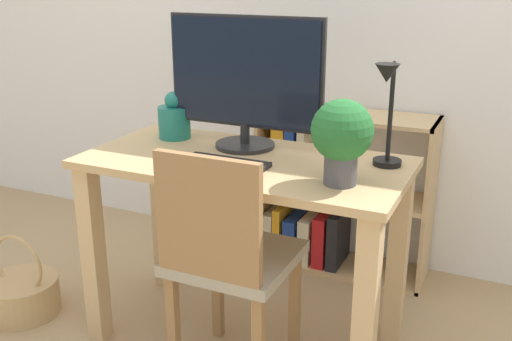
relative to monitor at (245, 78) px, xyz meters
name	(u,v)px	position (x,y,z in m)	size (l,w,h in m)	color
ground_plane	(246,337)	(0.07, -0.14, -1.02)	(10.00, 10.00, 0.00)	tan
desk	(245,202)	(0.07, -0.14, -0.44)	(1.17, 0.59, 0.75)	tan
monitor	(245,78)	(0.00, 0.00, 0.00)	(0.62, 0.23, 0.50)	#232326
keyboard	(224,164)	(0.04, -0.24, -0.26)	(0.31, 0.13, 0.02)	black
vase	(174,119)	(-0.32, 0.00, -0.19)	(0.13, 0.13, 0.19)	#1E7266
desk_lamp	(388,106)	(0.55, -0.05, -0.04)	(0.10, 0.19, 0.37)	black
potted_plant	(342,135)	(0.46, -0.25, -0.11)	(0.20, 0.20, 0.28)	#4C4C51
chair	(227,257)	(0.12, -0.40, -0.53)	(0.40, 0.40, 0.88)	#9E937F
bookshelf	(317,198)	(0.10, 0.60, -0.68)	(0.82, 0.28, 0.78)	tan
basket	(22,294)	(-0.88, -0.38, -0.93)	(0.31, 0.31, 0.36)	tan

